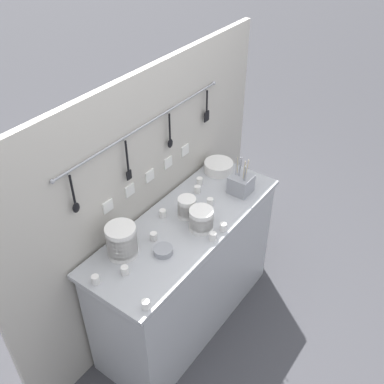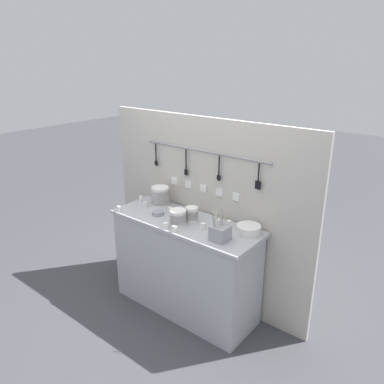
{
  "view_description": "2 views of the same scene",
  "coord_description": "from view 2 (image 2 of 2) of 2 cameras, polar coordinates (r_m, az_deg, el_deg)",
  "views": [
    {
      "loc": [
        -1.63,
        -1.23,
        2.72
      ],
      "look_at": [
        0.01,
        -0.04,
        1.16
      ],
      "focal_mm": 42.0,
      "sensor_mm": 36.0,
      "label": 1
    },
    {
      "loc": [
        1.95,
        -2.34,
        2.31
      ],
      "look_at": [
        0.05,
        0.04,
        1.19
      ],
      "focal_mm": 35.0,
      "sensor_mm": 36.0,
      "label": 2
    }
  ],
  "objects": [
    {
      "name": "ground_plane",
      "position": [
        3.82,
        -0.99,
        -17.02
      ],
      "size": [
        20.0,
        20.0,
        0.0
      ],
      "primitive_type": "plane",
      "color": "#424247"
    },
    {
      "name": "counter",
      "position": [
        3.56,
        -1.04,
        -11.11
      ],
      "size": [
        1.43,
        0.52,
        0.92
      ],
      "color": "#ADAFB5",
      "rests_on": "ground"
    },
    {
      "name": "back_wall",
      "position": [
        3.57,
        1.95,
        -3.04
      ],
      "size": [
        2.23,
        0.08,
        1.81
      ],
      "color": "#BCB7AD",
      "rests_on": "ground"
    },
    {
      "name": "bowl_stack_short_front",
      "position": [
        3.66,
        -4.85,
        -0.67
      ],
      "size": [
        0.17,
        0.17,
        0.19
      ],
      "color": "white",
      "rests_on": "counter"
    },
    {
      "name": "bowl_stack_nested_right",
      "position": [
        3.24,
        -2.18,
        -3.92
      ],
      "size": [
        0.14,
        0.14,
        0.14
      ],
      "color": "white",
      "rests_on": "counter"
    },
    {
      "name": "bowl_stack_wide_centre",
      "position": [
        3.31,
        -0.03,
        -3.42
      ],
      "size": [
        0.11,
        0.11,
        0.13
      ],
      "color": "white",
      "rests_on": "counter"
    },
    {
      "name": "plate_stack",
      "position": [
        3.15,
        8.62,
        -5.64
      ],
      "size": [
        0.2,
        0.2,
        0.07
      ],
      "color": "white",
      "rests_on": "counter"
    },
    {
      "name": "steel_mixing_bowl",
      "position": [
        3.48,
        -5.22,
        -3.19
      ],
      "size": [
        0.11,
        0.11,
        0.04
      ],
      "color": "#93969E",
      "rests_on": "counter"
    },
    {
      "name": "cutlery_caddy",
      "position": [
        3.0,
        4.32,
        -6.2
      ],
      "size": [
        0.14,
        0.14,
        0.27
      ],
      "color": "#93969E",
      "rests_on": "counter"
    },
    {
      "name": "cup_mid_row",
      "position": [
        3.2,
        1.7,
        -5.17
      ],
      "size": [
        0.04,
        0.04,
        0.05
      ],
      "color": "white",
      "rests_on": "counter"
    },
    {
      "name": "cup_edge_far",
      "position": [
        3.15,
        -2.64,
        -5.63
      ],
      "size": [
        0.04,
        0.04,
        0.05
      ],
      "color": "white",
      "rests_on": "counter"
    },
    {
      "name": "cup_front_left",
      "position": [
        3.61,
        -11.05,
        -2.51
      ],
      "size": [
        0.04,
        0.04,
        0.05
      ],
      "color": "white",
      "rests_on": "counter"
    },
    {
      "name": "cup_edge_near",
      "position": [
        3.27,
        4.01,
        -4.62
      ],
      "size": [
        0.04,
        0.04,
        0.05
      ],
      "color": "white",
      "rests_on": "counter"
    },
    {
      "name": "cup_centre",
      "position": [
        3.47,
        -0.05,
        -3.07
      ],
      "size": [
        0.04,
        0.04,
        0.05
      ],
      "color": "white",
      "rests_on": "counter"
    },
    {
      "name": "cup_back_left",
      "position": [
        3.68,
        -7.19,
        -1.83
      ],
      "size": [
        0.04,
        0.04,
        0.05
      ],
      "color": "white",
      "rests_on": "counter"
    },
    {
      "name": "cup_beside_plates",
      "position": [
        3.21,
        -3.96,
        -5.09
      ],
      "size": [
        0.04,
        0.04,
        0.05
      ],
      "color": "white",
      "rests_on": "counter"
    },
    {
      "name": "cup_by_caddy",
      "position": [
        3.26,
        5.63,
        -4.75
      ],
      "size": [
        0.04,
        0.04,
        0.05
      ],
      "color": "white",
      "rests_on": "counter"
    },
    {
      "name": "cup_front_right",
      "position": [
        3.52,
        -3.37,
        -2.74
      ],
      "size": [
        0.04,
        0.04,
        0.05
      ],
      "color": "white",
      "rests_on": "counter"
    },
    {
      "name": "cup_back_right",
      "position": [
        3.82,
        -7.79,
        -1.0
      ],
      "size": [
        0.04,
        0.04,
        0.05
      ],
      "color": "white",
      "rests_on": "counter"
    }
  ]
}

